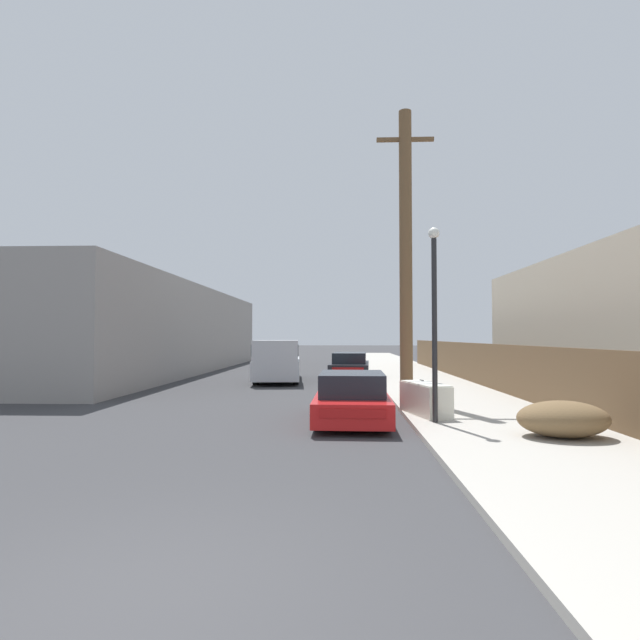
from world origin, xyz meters
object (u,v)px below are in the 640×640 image
brush_pile (563,419)px  utility_pole (406,252)px  street_lamp (434,308)px  car_parked_mid (350,366)px  pickup_truck (277,361)px  discarded_fridge (425,399)px  parked_sports_car_red (352,399)px

brush_pile → utility_pole: bearing=111.3°
street_lamp → brush_pile: size_ratio=2.56×
car_parked_mid → pickup_truck: size_ratio=0.78×
utility_pole → discarded_fridge: bearing=-89.0°
discarded_fridge → street_lamp: (0.03, -1.14, 2.21)m
discarded_fridge → utility_pole: 5.20m
parked_sports_car_red → brush_pile: (4.03, -2.34, -0.08)m
street_lamp → pickup_truck: bearing=114.4°
car_parked_mid → utility_pole: utility_pole is taller
car_parked_mid → brush_pile: (3.83, -14.69, -0.13)m
discarded_fridge → parked_sports_car_red: bearing=176.5°
parked_sports_car_red → utility_pole: 5.68m
pickup_truck → street_lamp: (5.00, -11.00, 1.78)m
discarded_fridge → car_parked_mid: size_ratio=0.42×
car_parked_mid → brush_pile: bearing=-71.8°
utility_pole → street_lamp: utility_pole is taller
car_parked_mid → street_lamp: street_lamp is taller
discarded_fridge → brush_pile: discarded_fridge is taller
discarded_fridge → pickup_truck: 11.05m
parked_sports_car_red → brush_pile: parked_sports_car_red is taller
parked_sports_car_red → street_lamp: street_lamp is taller
parked_sports_car_red → brush_pile: bearing=-29.0°
pickup_truck → street_lamp: size_ratio=1.35×
utility_pole → brush_pile: (2.25, -5.76, -4.25)m
car_parked_mid → pickup_truck: (-3.33, -2.12, 0.34)m
discarded_fridge → street_lamp: size_ratio=0.44×
utility_pole → street_lamp: size_ratio=2.04×
pickup_truck → utility_pole: (4.91, -6.82, 3.78)m
parked_sports_car_red → street_lamp: bearing=-21.2°
discarded_fridge → utility_pole: utility_pole is taller
discarded_fridge → parked_sports_car_red: (-1.83, -0.37, 0.04)m
car_parked_mid → street_lamp: 13.40m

